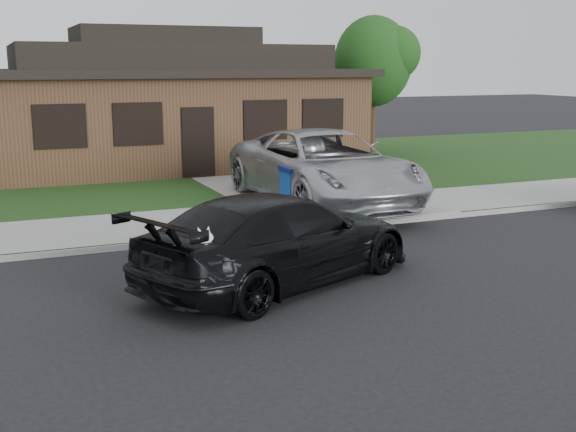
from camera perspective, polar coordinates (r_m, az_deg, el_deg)
name	(u,v)px	position (r m, az deg, el deg)	size (l,w,h in m)	color
ground	(144,306)	(11.05, -11.32, -7.01)	(120.00, 120.00, 0.00)	black
sidewalk	(95,232)	(15.80, -15.03, -1.24)	(60.00, 3.00, 0.12)	gray
curb	(106,248)	(14.35, -14.19, -2.50)	(60.00, 0.12, 0.12)	gray
lawn	(57,178)	(23.62, -17.78, 2.87)	(60.00, 13.00, 0.13)	#193814
driveway	(271,180)	(22.07, -1.33, 2.85)	(4.50, 13.00, 0.14)	gray
sedan	(279,239)	(11.74, -0.73, -1.84)	(5.58, 4.02, 1.50)	black
minivan	(324,167)	(17.97, 2.86, 3.90)	(3.00, 6.51, 1.81)	#ADB0B5
recycling_bin	(297,190)	(16.69, 0.72, 2.05)	(0.67, 0.72, 1.12)	navy
house	(166,105)	(26.02, -9.61, 8.63)	(12.60, 8.60, 4.65)	#422B1C
tree_1	(378,60)	(28.44, 7.10, 12.16)	(3.15, 3.00, 5.25)	#332114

